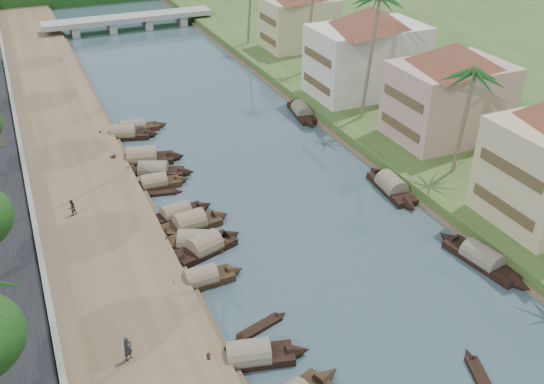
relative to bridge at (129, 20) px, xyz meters
name	(u,v)px	position (x,y,z in m)	size (l,w,h in m)	color
ground	(339,267)	(0.00, -72.00, -1.72)	(220.00, 220.00, 0.00)	#364B52
left_bank	(78,184)	(-16.00, -52.00, -1.32)	(10.00, 180.00, 0.80)	brown
right_bank	(401,121)	(19.00, -52.00, -1.12)	(16.00, 180.00, 1.20)	#2F4E1F
retaining_wall	(28,184)	(-20.20, -52.00, -0.37)	(0.40, 180.00, 1.10)	slate
bridge	(129,20)	(0.00, 0.00, 0.00)	(28.00, 4.00, 2.40)	gray
building_mid	(450,90)	(19.99, -58.00, 4.41)	(14.11, 14.11, 9.70)	tan
building_far	(367,50)	(18.99, -44.00, 4.66)	(15.59, 15.59, 10.20)	silver
building_distant	(300,15)	(19.99, -24.00, 4.16)	(12.62, 12.62, 9.20)	tan
sampan_3	(248,356)	(-9.74, -78.09, -1.31)	(7.95, 3.45, 2.11)	black
sampan_4	(201,279)	(-10.06, -69.78, -1.31)	(6.69, 1.78, 1.94)	black
sampan_5	(205,247)	(-8.59, -66.15, -1.31)	(7.23, 3.74, 2.25)	black
sampan_6	(193,242)	(-9.18, -65.10, -1.31)	(6.81, 4.31, 2.06)	black
sampan_7	(176,214)	(-9.25, -60.54, -1.32)	(7.00, 2.53, 1.88)	black
sampan_8	(190,224)	(-8.65, -62.51, -1.31)	(7.32, 2.49, 2.23)	black
sampan_9	(154,171)	(-9.10, -52.30, -1.31)	(7.84, 4.57, 2.03)	black
sampan_10	(154,184)	(-9.65, -54.69, -1.32)	(6.76, 1.75, 1.90)	black
sampan_11	(142,158)	(-9.47, -49.19, -1.30)	(8.76, 3.82, 2.43)	black
sampan_12	(133,128)	(-8.66, -41.57, -1.32)	(7.82, 1.67, 1.90)	black
sampan_13	(123,134)	(-9.98, -42.74, -1.31)	(7.79, 3.92, 2.12)	black
sampan_14	(482,259)	(9.93, -75.94, -1.31)	(2.94, 8.95, 2.14)	black
sampan_15	(391,187)	(9.85, -63.96, -1.31)	(2.39, 8.60, 2.27)	black
sampan_16	(302,112)	(10.22, -44.83, -1.31)	(2.79, 8.68, 2.10)	black
canoe_1	(260,327)	(-8.00, -75.73, -1.62)	(4.56, 1.98, 0.73)	black
canoe_2	(157,194)	(-9.80, -56.05, -1.62)	(4.86, 1.71, 0.70)	black
palm_1	(470,73)	(16.00, -64.77, 8.77)	(3.20, 3.20, 11.07)	#74614D
tree_6	(394,41)	(24.00, -41.97, 4.65)	(4.63, 4.63, 7.17)	#453327
person_near	(128,349)	(-16.43, -75.80, -0.09)	(0.60, 0.40, 1.66)	#292C32
person_far	(72,207)	(-17.21, -57.87, -0.21)	(0.69, 0.54, 1.42)	#363425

